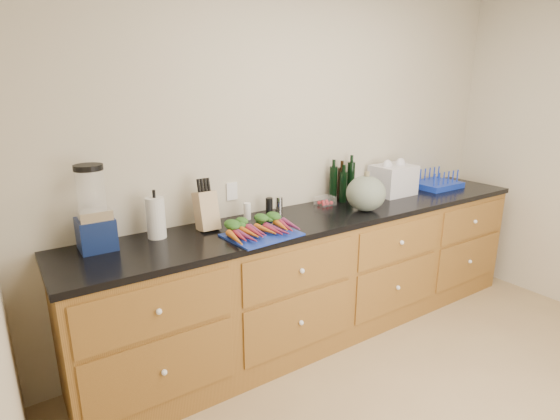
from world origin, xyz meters
TOP-DOWN VIEW (x-y plane):
  - wall_back at (0.00, 1.62)m, footprint 4.10×0.05m
  - cabinets at (0.00, 1.30)m, footprint 3.60×0.64m
  - countertop at (0.00, 1.30)m, footprint 3.64×0.62m
  - cutting_board at (-0.64, 1.14)m, footprint 0.45×0.36m
  - carrots at (-0.64, 1.18)m, footprint 0.43×0.31m
  - squash at (0.27, 1.19)m, footprint 0.28×0.28m
  - blender_appliance at (-1.52, 1.46)m, footprint 0.19×0.19m
  - paper_towel at (-1.18, 1.46)m, footprint 0.11×0.11m
  - knife_block at (-0.86, 1.44)m, footprint 0.12×0.12m
  - grinder_salt at (-0.55, 1.48)m, footprint 0.05×0.05m
  - grinder_pepper at (-0.37, 1.48)m, footprint 0.05×0.05m
  - canister_chrome at (-0.29, 1.48)m, footprint 0.05×0.05m
  - tomato_box at (0.13, 1.47)m, footprint 0.14×0.11m
  - bottles at (0.33, 1.51)m, footprint 0.24×0.12m
  - grocery_bag at (0.80, 1.42)m, footprint 0.33×0.27m
  - dish_rack at (1.32, 1.38)m, footprint 0.40×0.32m

SIDE VIEW (x-z plane):
  - cabinets at x=0.00m, z-range 0.00..0.90m
  - countertop at x=0.00m, z-range 0.90..0.94m
  - cutting_board at x=-0.64m, z-range 0.94..0.95m
  - tomato_box at x=0.13m, z-range 0.94..1.00m
  - carrots at x=-0.64m, z-range 0.95..1.01m
  - dish_rack at x=1.32m, z-range 0.90..1.06m
  - grinder_salt at x=-0.55m, z-range 0.94..1.05m
  - canister_chrome at x=-0.29m, z-range 0.94..1.06m
  - grinder_pepper at x=-0.37m, z-range 0.94..1.06m
  - knife_block at x=-0.86m, z-range 0.94..1.18m
  - grocery_bag at x=0.80m, z-range 0.94..1.18m
  - paper_towel at x=-1.18m, z-range 0.94..1.19m
  - squash at x=0.27m, z-range 0.94..1.20m
  - bottles at x=0.33m, z-range 0.93..1.22m
  - blender_appliance at x=-1.52m, z-range 0.91..1.39m
  - wall_back at x=0.00m, z-range 0.00..2.60m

